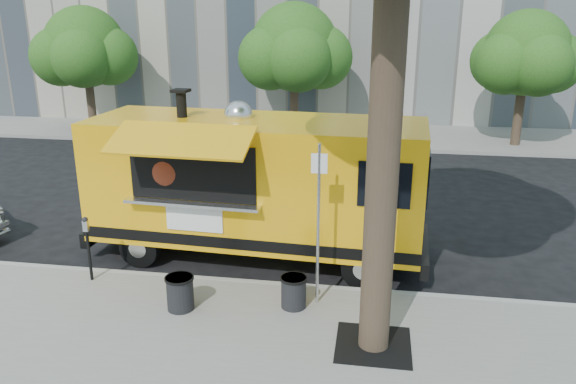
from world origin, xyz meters
name	(u,v)px	position (x,y,z in m)	size (l,w,h in m)	color
ground	(253,267)	(0.00, 0.00, 0.00)	(120.00, 120.00, 0.00)	black
sidewalk	(195,379)	(0.00, -4.00, 0.07)	(60.00, 6.00, 0.15)	gray
curb	(243,284)	(0.00, -0.93, 0.07)	(60.00, 0.14, 0.16)	#999993
far_sidewalk	(319,134)	(0.00, 13.50, 0.07)	(60.00, 5.00, 0.15)	gray
tree_well	(373,345)	(2.60, -2.80, 0.15)	(1.20, 1.20, 0.02)	black
far_tree_a	(85,47)	(-10.00, 12.30, 3.78)	(3.42, 3.42, 5.36)	#33261C
far_tree_b	(294,47)	(-1.00, 12.70, 3.83)	(3.60, 3.60, 5.50)	#33261C
far_tree_c	(526,53)	(8.00, 12.40, 3.72)	(3.24, 3.24, 5.21)	#33261C
sign_post	(318,216)	(1.55, -1.55, 1.85)	(0.28, 0.06, 3.00)	silver
parking_meter	(88,241)	(-3.00, -1.35, 0.98)	(0.11, 0.11, 1.33)	black
food_truck	(255,183)	(-0.06, 0.57, 1.73)	(7.53, 3.64, 3.67)	#FFB10D
trash_bin_left	(180,292)	(-0.85, -2.17, 0.48)	(0.52, 0.52, 0.63)	black
trash_bin_right	(294,291)	(1.15, -1.78, 0.47)	(0.49, 0.49, 0.59)	black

